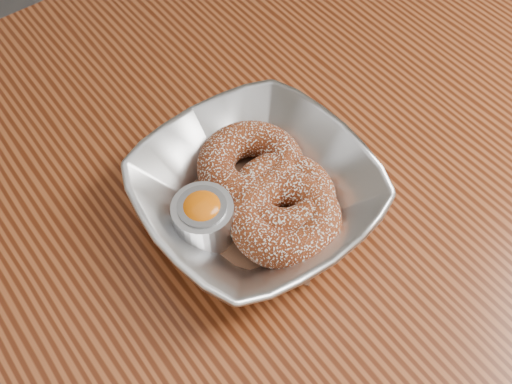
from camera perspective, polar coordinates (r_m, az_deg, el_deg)
ground_plane at (r=1.32m, az=0.51°, el=-17.72°), size 4.00×4.00×0.00m
table at (r=0.72m, az=0.90°, el=-2.50°), size 1.20×0.80×0.75m
serving_bowl at (r=0.58m, az=-0.00°, el=-0.13°), size 0.23×0.23×0.06m
parchment at (r=0.60m, az=-0.00°, el=-1.14°), size 0.20×0.20×0.00m
donut_back at (r=0.60m, az=-0.51°, el=2.50°), size 0.14×0.14×0.04m
donut_front at (r=0.57m, az=2.75°, el=-2.45°), size 0.15×0.15×0.04m
donut_extra at (r=0.58m, az=2.58°, el=-0.52°), size 0.14×0.14×0.04m
ramekin at (r=0.56m, az=-5.03°, el=-2.47°), size 0.06×0.06×0.05m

